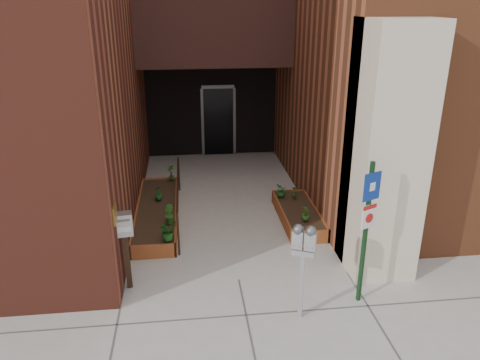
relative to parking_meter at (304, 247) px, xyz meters
name	(u,v)px	position (x,y,z in m)	size (l,w,h in m)	color
ground	(239,280)	(-0.84, 1.12, -1.24)	(80.00, 80.00, 0.00)	#9E9991
planter_left	(157,213)	(-2.39, 3.82, -1.10)	(0.90, 3.60, 0.30)	brown
planter_right	(298,215)	(0.76, 3.32, -1.10)	(0.80, 2.20, 0.30)	brown
handrail	(178,188)	(-1.89, 3.77, -0.49)	(0.04, 3.34, 0.90)	black
parking_meter	(304,247)	(0.00, 0.00, 0.00)	(0.37, 0.26, 1.60)	#ABAAAD
sign_post	(368,219)	(1.07, 0.29, 0.26)	(0.31, 0.16, 2.43)	#133417
payment_dropbox	(125,235)	(-2.74, 1.14, -0.22)	(0.31, 0.25, 1.40)	black
shrub_left_a	(168,230)	(-2.09, 2.22, -0.74)	(0.36, 0.36, 0.40)	#1A5317
shrub_left_b	(169,214)	(-2.09, 2.94, -0.74)	(0.22, 0.22, 0.40)	#255F1B
shrub_left_c	(158,193)	(-2.35, 4.20, -0.78)	(0.18, 0.18, 0.32)	#164E1B
shrub_left_d	(171,173)	(-2.09, 5.42, -0.74)	(0.21, 0.21, 0.40)	#2A5C1A
shrub_right_a	(306,213)	(0.76, 2.73, -0.78)	(0.17, 0.17, 0.31)	#275C1A
shrub_right_b	(295,192)	(0.80, 3.91, -0.79)	(0.16, 0.16, 0.30)	#19591E
shrub_right_c	(281,191)	(0.51, 4.03, -0.79)	(0.27, 0.27, 0.30)	#1B5F20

